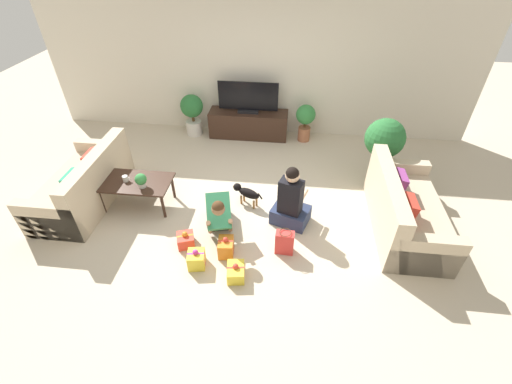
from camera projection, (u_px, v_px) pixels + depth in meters
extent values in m
plane|color=beige|center=(238.00, 209.00, 5.33)|extent=(16.00, 16.00, 0.00)
cube|color=beige|center=(257.00, 69.00, 6.58)|extent=(8.40, 0.06, 2.60)
cube|color=#C6B293|center=(83.00, 189.00, 5.37)|extent=(0.89, 1.80, 0.43)
cube|color=#C6B293|center=(96.00, 169.00, 5.08)|extent=(0.20, 1.80, 0.42)
cube|color=#C6B293|center=(105.00, 157.00, 5.95)|extent=(0.89, 0.16, 0.61)
cube|color=#C6B293|center=(50.00, 221.00, 4.67)|extent=(0.89, 0.16, 0.61)
cube|color=red|center=(93.00, 161.00, 5.35)|extent=(0.18, 0.34, 0.32)
cube|color=#288E6B|center=(74.00, 182.00, 4.91)|extent=(0.18, 0.34, 0.32)
cube|color=#C6B293|center=(406.00, 216.00, 4.89)|extent=(0.89, 1.80, 0.43)
cube|color=#C6B293|center=(388.00, 191.00, 4.65)|extent=(0.20, 1.80, 0.42)
cube|color=#C6B293|center=(423.00, 255.00, 4.19)|extent=(0.89, 0.16, 0.61)
cube|color=#C6B293|center=(396.00, 177.00, 5.47)|extent=(0.89, 0.16, 0.61)
cube|color=red|center=(407.00, 209.00, 4.45)|extent=(0.18, 0.34, 0.32)
cube|color=#9E4293|center=(398.00, 183.00, 4.89)|extent=(0.18, 0.34, 0.32)
cube|color=#382319|center=(135.00, 182.00, 5.15)|extent=(1.08, 0.60, 0.03)
cylinder|color=#382319|center=(102.00, 202.00, 5.14)|extent=(0.04, 0.04, 0.42)
cylinder|color=#382319|center=(163.00, 206.00, 5.05)|extent=(0.04, 0.04, 0.42)
cylinder|color=#382319|center=(116.00, 182.00, 5.52)|extent=(0.04, 0.04, 0.42)
cylinder|color=#382319|center=(173.00, 187.00, 5.43)|extent=(0.04, 0.04, 0.42)
cube|color=#382319|center=(249.00, 124.00, 7.00)|extent=(1.58, 0.47, 0.53)
cube|color=black|center=(248.00, 111.00, 6.81)|extent=(0.41, 0.20, 0.05)
cube|color=black|center=(248.00, 96.00, 6.63)|extent=(1.17, 0.03, 0.56)
cylinder|color=beige|center=(377.00, 169.00, 5.92)|extent=(0.22, 0.22, 0.29)
cylinder|color=brown|center=(380.00, 158.00, 5.77)|extent=(0.04, 0.04, 0.19)
sphere|color=#286B33|center=(385.00, 138.00, 5.54)|extent=(0.64, 0.64, 0.64)
cylinder|color=beige|center=(194.00, 127.00, 7.13)|extent=(0.32, 0.32, 0.30)
cylinder|color=brown|center=(193.00, 118.00, 7.00)|extent=(0.06, 0.06, 0.14)
sphere|color=#286B33|center=(192.00, 106.00, 6.84)|extent=(0.45, 0.45, 0.45)
cylinder|color=#A36042|center=(304.00, 134.00, 6.93)|extent=(0.24, 0.24, 0.29)
cylinder|color=brown|center=(305.00, 125.00, 6.81)|extent=(0.04, 0.04, 0.11)
sphere|color=#337F3D|center=(306.00, 115.00, 6.67)|extent=(0.38, 0.38, 0.38)
cube|color=#23232D|center=(219.00, 214.00, 5.03)|extent=(0.38, 0.50, 0.28)
cube|color=#338456|center=(219.00, 211.00, 4.62)|extent=(0.43, 0.57, 0.47)
sphere|color=#8E6647|center=(218.00, 209.00, 4.35)|extent=(0.18, 0.18, 0.18)
sphere|color=#472D19|center=(218.00, 207.00, 4.33)|extent=(0.16, 0.16, 0.16)
cylinder|color=#8E6647|center=(209.00, 227.00, 4.65)|extent=(0.12, 0.28, 0.41)
cylinder|color=#8E6647|center=(230.00, 226.00, 4.67)|extent=(0.12, 0.28, 0.41)
cube|color=#283351|center=(290.00, 215.00, 5.05)|extent=(0.62, 0.55, 0.24)
cube|color=black|center=(291.00, 197.00, 4.76)|extent=(0.37, 0.29, 0.53)
sphere|color=beige|center=(293.00, 175.00, 4.55)|extent=(0.20, 0.20, 0.20)
sphere|color=black|center=(292.00, 174.00, 4.52)|extent=(0.18, 0.18, 0.18)
cylinder|color=beige|center=(304.00, 195.00, 4.91)|extent=(0.14, 0.26, 0.06)
cylinder|color=beige|center=(287.00, 191.00, 5.00)|extent=(0.14, 0.26, 0.06)
ellipsoid|color=black|center=(249.00, 193.00, 5.27)|extent=(0.39, 0.27, 0.15)
sphere|color=black|center=(237.00, 187.00, 5.34)|extent=(0.13, 0.13, 0.13)
sphere|color=olive|center=(235.00, 187.00, 5.36)|extent=(0.06, 0.06, 0.06)
cylinder|color=black|center=(260.00, 196.00, 5.17)|extent=(0.09, 0.06, 0.09)
cylinder|color=olive|center=(244.00, 197.00, 5.44)|extent=(0.03, 0.03, 0.15)
cylinder|color=olive|center=(241.00, 200.00, 5.39)|extent=(0.03, 0.03, 0.15)
cylinder|color=olive|center=(257.00, 202.00, 5.34)|extent=(0.03, 0.03, 0.15)
cylinder|color=olive|center=(254.00, 205.00, 5.29)|extent=(0.03, 0.03, 0.15)
cube|color=red|center=(186.00, 240.00, 4.69)|extent=(0.29, 0.29, 0.17)
cube|color=orange|center=(186.00, 240.00, 4.69)|extent=(0.22, 0.10, 0.17)
sphere|color=orange|center=(185.00, 234.00, 4.62)|extent=(0.08, 0.08, 0.08)
cube|color=yellow|center=(196.00, 259.00, 4.39)|extent=(0.25, 0.26, 0.22)
cube|color=#CC3389|center=(196.00, 259.00, 4.39)|extent=(0.22, 0.06, 0.22)
sphere|color=#CC3389|center=(195.00, 252.00, 4.31)|extent=(0.07, 0.07, 0.07)
cube|color=orange|center=(226.00, 247.00, 4.54)|extent=(0.22, 0.27, 0.24)
cube|color=red|center=(226.00, 247.00, 4.54)|extent=(0.20, 0.05, 0.24)
sphere|color=red|center=(225.00, 240.00, 4.45)|extent=(0.07, 0.07, 0.07)
cube|color=yellow|center=(236.00, 272.00, 4.26)|extent=(0.25, 0.31, 0.17)
cube|color=red|center=(236.00, 272.00, 4.26)|extent=(0.22, 0.06, 0.17)
sphere|color=red|center=(236.00, 266.00, 4.19)|extent=(0.07, 0.07, 0.07)
cube|color=red|center=(285.00, 242.00, 4.54)|extent=(0.25, 0.15, 0.34)
torus|color=#4C3823|center=(285.00, 232.00, 4.42)|extent=(0.16, 0.16, 0.01)
cylinder|color=silver|center=(125.00, 179.00, 5.12)|extent=(0.08, 0.08, 0.09)
torus|color=silver|center=(129.00, 179.00, 5.11)|extent=(0.06, 0.01, 0.06)
cylinder|color=beige|center=(142.00, 185.00, 5.01)|extent=(0.11, 0.11, 0.07)
sphere|color=#337F3D|center=(141.00, 179.00, 4.94)|extent=(0.17, 0.17, 0.17)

